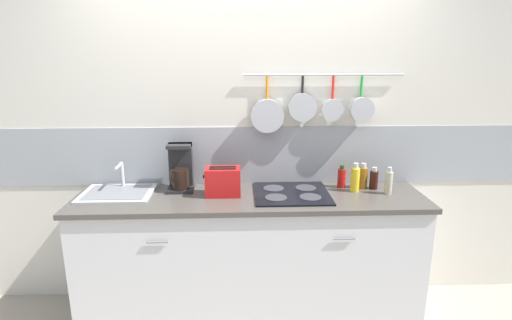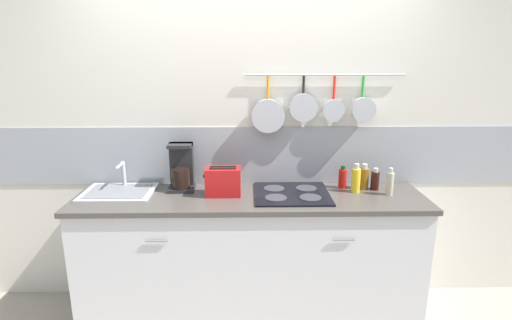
# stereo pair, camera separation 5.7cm
# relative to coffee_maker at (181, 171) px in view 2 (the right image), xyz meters

# --- Properties ---
(ground_plane) EXTENTS (12.00, 12.00, 0.00)m
(ground_plane) POSITION_rel_coffee_maker_xyz_m (0.50, -0.17, -1.07)
(ground_plane) COLOR #9E9384
(wall_back) EXTENTS (7.20, 0.16, 2.60)m
(wall_back) POSITION_rel_coffee_maker_xyz_m (0.50, 0.16, 0.21)
(wall_back) COLOR silver
(wall_back) RESTS_ON ground_plane
(cabinet_base) EXTENTS (2.38, 0.56, 0.89)m
(cabinet_base) POSITION_rel_coffee_maker_xyz_m (0.50, -0.17, -0.62)
(cabinet_base) COLOR silver
(cabinet_base) RESTS_ON ground_plane
(countertop) EXTENTS (2.42, 0.58, 0.03)m
(countertop) POSITION_rel_coffee_maker_xyz_m (0.50, -0.17, -0.16)
(countertop) COLOR #4C4742
(countertop) RESTS_ON cabinet_base
(sink_basin) EXTENTS (0.49, 0.38, 0.19)m
(sink_basin) POSITION_rel_coffee_maker_xyz_m (-0.43, -0.08, -0.12)
(sink_basin) COLOR #B7BABF
(sink_basin) RESTS_ON countertop
(coffee_maker) EXTENTS (0.19, 0.17, 0.34)m
(coffee_maker) POSITION_rel_coffee_maker_xyz_m (0.00, 0.00, 0.00)
(coffee_maker) COLOR #262628
(coffee_maker) RESTS_ON countertop
(toaster) EXTENTS (0.26, 0.15, 0.20)m
(toaster) POSITION_rel_coffee_maker_xyz_m (0.31, -0.13, -0.04)
(toaster) COLOR red
(toaster) RESTS_ON countertop
(cooktop) EXTENTS (0.52, 0.48, 0.01)m
(cooktop) POSITION_rel_coffee_maker_xyz_m (0.79, -0.13, -0.13)
(cooktop) COLOR black
(cooktop) RESTS_ON countertop
(bottle_cooking_wine) EXTENTS (0.06, 0.06, 0.17)m
(bottle_cooking_wine) POSITION_rel_coffee_maker_xyz_m (1.17, 0.00, -0.06)
(bottle_cooking_wine) COLOR red
(bottle_cooking_wine) RESTS_ON countertop
(bottle_vinegar) EXTENTS (0.06, 0.06, 0.21)m
(bottle_vinegar) POSITION_rel_coffee_maker_xyz_m (1.24, -0.09, -0.05)
(bottle_vinegar) COLOR yellow
(bottle_vinegar) RESTS_ON countertop
(bottle_sesame_oil) EXTENTS (0.07, 0.07, 0.19)m
(bottle_sesame_oil) POSITION_rel_coffee_maker_xyz_m (1.32, -0.02, -0.06)
(bottle_sesame_oil) COLOR #8C5919
(bottle_sesame_oil) RESTS_ON countertop
(bottle_olive_oil) EXTENTS (0.06, 0.06, 0.16)m
(bottle_olive_oil) POSITION_rel_coffee_maker_xyz_m (1.40, -0.04, -0.07)
(bottle_olive_oil) COLOR #33140F
(bottle_olive_oil) RESTS_ON countertop
(bottle_hot_sauce) EXTENTS (0.05, 0.05, 0.19)m
(bottle_hot_sauce) POSITION_rel_coffee_maker_xyz_m (1.46, -0.15, -0.05)
(bottle_hot_sauce) COLOR #BFB799
(bottle_hot_sauce) RESTS_ON countertop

